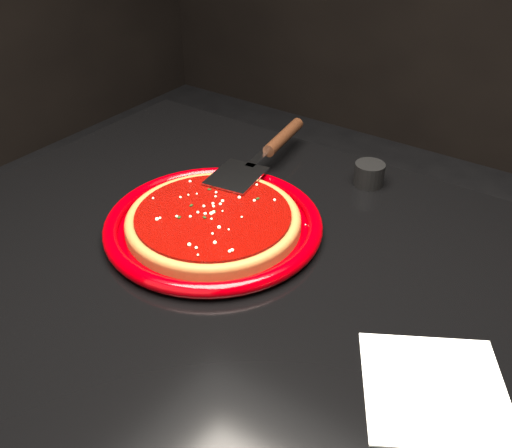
{
  "coord_description": "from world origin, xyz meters",
  "views": [
    {
      "loc": [
        0.31,
        -0.52,
        1.26
      ],
      "look_at": [
        -0.11,
        0.07,
        0.77
      ],
      "focal_mm": 40.0,
      "sensor_mm": 36.0,
      "label": 1
    }
  ],
  "objects_px": {
    "pizza_server": "(263,153)",
    "plate": "(214,224)",
    "table": "(282,447)",
    "ramekin": "(369,174)"
  },
  "relations": [
    {
      "from": "pizza_server",
      "to": "plate",
      "type": "bearing_deg",
      "value": -86.99
    },
    {
      "from": "table",
      "to": "plate",
      "type": "xyz_separation_m",
      "value": [
        -0.17,
        0.04,
        0.39
      ]
    },
    {
      "from": "plate",
      "to": "ramekin",
      "type": "bearing_deg",
      "value": 63.94
    },
    {
      "from": "ramekin",
      "to": "table",
      "type": "bearing_deg",
      "value": -84.11
    },
    {
      "from": "pizza_server",
      "to": "ramekin",
      "type": "bearing_deg",
      "value": 15.43
    },
    {
      "from": "table",
      "to": "ramekin",
      "type": "height_order",
      "value": "ramekin"
    },
    {
      "from": "table",
      "to": "plate",
      "type": "bearing_deg",
      "value": 166.45
    },
    {
      "from": "plate",
      "to": "ramekin",
      "type": "relative_size",
      "value": 6.44
    },
    {
      "from": "table",
      "to": "ramekin",
      "type": "bearing_deg",
      "value": 95.89
    },
    {
      "from": "table",
      "to": "ramekin",
      "type": "xyz_separation_m",
      "value": [
        -0.03,
        0.31,
        0.4
      ]
    }
  ]
}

